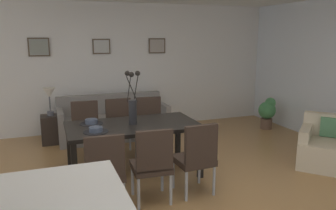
% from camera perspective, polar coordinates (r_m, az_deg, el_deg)
% --- Properties ---
extents(ground_plane, '(9.00, 9.00, 0.00)m').
position_cam_1_polar(ground_plane, '(4.32, -2.01, -14.99)').
color(ground_plane, '#A87A47').
extents(back_wall_panel, '(9.00, 0.10, 2.60)m').
position_cam_1_polar(back_wall_panel, '(7.06, -10.39, 6.29)').
color(back_wall_panel, silver).
rests_on(back_wall_panel, ground).
extents(dining_table, '(1.80, 0.97, 0.74)m').
position_cam_1_polar(dining_table, '(4.70, -5.95, -4.13)').
color(dining_table, black).
rests_on(dining_table, ground).
extents(dining_chair_near_left, '(0.46, 0.46, 0.92)m').
position_cam_1_polar(dining_chair_near_left, '(3.80, -10.79, -10.62)').
color(dining_chair_near_left, '#33261E').
rests_on(dining_chair_near_left, ground).
extents(dining_chair_near_right, '(0.47, 0.47, 0.92)m').
position_cam_1_polar(dining_chair_near_right, '(5.48, -13.80, -3.78)').
color(dining_chair_near_right, '#33261E').
rests_on(dining_chair_near_right, ground).
extents(dining_chair_far_left, '(0.47, 0.47, 0.92)m').
position_cam_1_polar(dining_chair_far_left, '(3.94, -2.68, -9.62)').
color(dining_chair_far_left, '#33261E').
rests_on(dining_chair_far_left, ground).
extents(dining_chair_far_right, '(0.45, 0.45, 0.92)m').
position_cam_1_polar(dining_chair_far_right, '(5.59, -8.12, -3.25)').
color(dining_chair_far_right, '#33261E').
rests_on(dining_chair_far_right, ground).
extents(dining_chair_mid_left, '(0.46, 0.46, 0.92)m').
position_cam_1_polar(dining_chair_mid_left, '(4.15, 4.87, -8.50)').
color(dining_chair_mid_left, '#33261E').
rests_on(dining_chair_mid_left, ground).
extents(dining_chair_mid_right, '(0.46, 0.46, 0.92)m').
position_cam_1_polar(dining_chair_mid_right, '(5.68, -3.00, -2.91)').
color(dining_chair_mid_right, '#33261E').
rests_on(dining_chair_mid_right, ground).
extents(centerpiece_vase, '(0.21, 0.23, 0.73)m').
position_cam_1_polar(centerpiece_vase, '(4.61, -6.04, 0.15)').
color(centerpiece_vase, '#232326').
rests_on(centerpiece_vase, dining_table).
extents(placemat_near_left, '(0.32, 0.32, 0.01)m').
position_cam_1_polar(placemat_near_left, '(4.37, -12.15, -4.47)').
color(placemat_near_left, black).
rests_on(placemat_near_left, dining_table).
extents(bowl_near_left, '(0.17, 0.17, 0.07)m').
position_cam_1_polar(bowl_near_left, '(4.36, -12.17, -4.00)').
color(bowl_near_left, '#475166').
rests_on(bowl_near_left, dining_table).
extents(placemat_near_right, '(0.32, 0.32, 0.01)m').
position_cam_1_polar(placemat_near_right, '(4.79, -12.90, -3.09)').
color(placemat_near_right, black).
rests_on(placemat_near_right, dining_table).
extents(bowl_near_right, '(0.17, 0.17, 0.07)m').
position_cam_1_polar(bowl_near_right, '(4.78, -12.92, -2.66)').
color(bowl_near_right, '#475166').
rests_on(bowl_near_right, dining_table).
extents(sofa, '(2.06, 0.84, 0.80)m').
position_cam_1_polar(sofa, '(6.62, -9.28, -3.01)').
color(sofa, gray).
rests_on(sofa, ground).
extents(side_table, '(0.36, 0.36, 0.52)m').
position_cam_1_polar(side_table, '(6.51, -19.15, -3.93)').
color(side_table, black).
rests_on(side_table, ground).
extents(table_lamp, '(0.22, 0.22, 0.51)m').
position_cam_1_polar(table_lamp, '(6.38, -19.53, 1.56)').
color(table_lamp, '#4C4C51').
rests_on(table_lamp, side_table).
extents(armchair, '(1.13, 1.13, 0.75)m').
position_cam_1_polar(armchair, '(5.65, 25.62, -6.54)').
color(armchair, beige).
rests_on(armchair, ground).
extents(framed_picture_left, '(0.39, 0.03, 0.35)m').
position_cam_1_polar(framed_picture_left, '(6.86, -21.09, 9.17)').
color(framed_picture_left, '#473828').
extents(framed_picture_center, '(0.35, 0.03, 0.30)m').
position_cam_1_polar(framed_picture_center, '(6.94, -11.25, 9.74)').
color(framed_picture_center, '#473828').
extents(framed_picture_right, '(0.37, 0.03, 0.32)m').
position_cam_1_polar(framed_picture_right, '(7.22, -1.88, 10.02)').
color(framed_picture_right, '#473828').
extents(potted_plant, '(0.36, 0.36, 0.67)m').
position_cam_1_polar(potted_plant, '(7.38, 16.54, -1.07)').
color(potted_plant, brown).
rests_on(potted_plant, ground).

